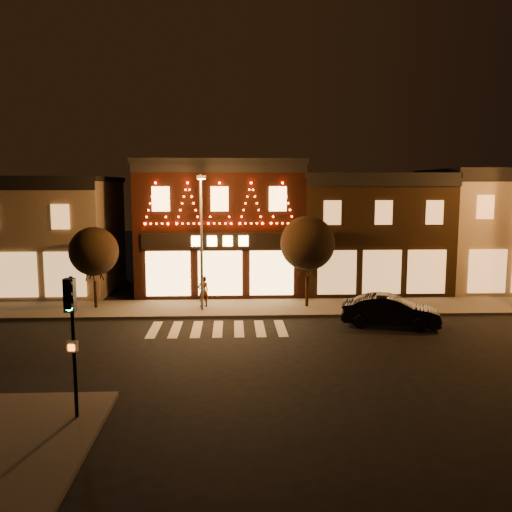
{
  "coord_description": "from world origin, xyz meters",
  "views": [
    {
      "loc": [
        0.69,
        -20.74,
        6.76
      ],
      "look_at": [
        1.81,
        4.0,
        3.49
      ],
      "focal_mm": 37.54,
      "sensor_mm": 36.0,
      "label": 1
    }
  ],
  "objects": [
    {
      "name": "building_right_b",
      "position": [
        18.5,
        13.99,
        3.91
      ],
      "size": [
        9.2,
        8.28,
        7.8
      ],
      "color": "#786B55",
      "rests_on": "ground"
    },
    {
      "name": "pedestrian",
      "position": [
        -0.9,
        8.13,
        1.0
      ],
      "size": [
        0.73,
        0.63,
        1.69
      ],
      "primitive_type": "imported",
      "rotation": [
        0.0,
        0.0,
        3.57
      ],
      "color": "gray",
      "rests_on": "sidewalk_far"
    },
    {
      "name": "sidewalk_far",
      "position": [
        2.0,
        8.0,
        0.07
      ],
      "size": [
        44.0,
        4.0,
        0.15
      ],
      "primitive_type": "cube",
      "color": "#47423D",
      "rests_on": "ground"
    },
    {
      "name": "tree_right",
      "position": [
        4.8,
        8.02,
        3.63
      ],
      "size": [
        2.98,
        2.98,
        4.98
      ],
      "rotation": [
        0.0,
        0.0,
        -0.07
      ],
      "color": "black",
      "rests_on": "sidewalk_far"
    },
    {
      "name": "dark_sedan",
      "position": [
        8.3,
        4.09,
        0.76
      ],
      "size": [
        4.88,
        2.78,
        1.52
      ],
      "primitive_type": "imported",
      "rotation": [
        0.0,
        0.0,
        1.3
      ],
      "color": "black",
      "rests_on": "ground"
    },
    {
      "name": "building_left",
      "position": [
        -13.0,
        13.99,
        3.66
      ],
      "size": [
        12.2,
        8.28,
        7.3
      ],
      "color": "#786B55",
      "rests_on": "ground"
    },
    {
      "name": "streetlamp_mid",
      "position": [
        -0.9,
        7.14,
        4.35
      ],
      "size": [
        0.47,
        1.64,
        7.16
      ],
      "rotation": [
        0.0,
        0.0,
        -0.09
      ],
      "color": "#59595E",
      "rests_on": "sidewalk_far"
    },
    {
      "name": "building_pulp",
      "position": [
        0.0,
        13.98,
        4.16
      ],
      "size": [
        10.2,
        8.34,
        8.3
      ],
      "color": "black",
      "rests_on": "ground"
    },
    {
      "name": "building_right_a",
      "position": [
        9.5,
        13.99,
        3.76
      ],
      "size": [
        9.2,
        8.28,
        7.5
      ],
      "color": "#312111",
      "rests_on": "ground"
    },
    {
      "name": "tree_left",
      "position": [
        -6.75,
        8.2,
        3.23
      ],
      "size": [
        2.63,
        2.63,
        4.4
      ],
      "rotation": [
        0.0,
        0.0,
        0.16
      ],
      "color": "black",
      "rests_on": "sidewalk_far"
    },
    {
      "name": "traffic_signal_near",
      "position": [
        -3.79,
        -5.99,
        3.04
      ],
      "size": [
        0.3,
        0.42,
        4.1
      ],
      "rotation": [
        0.0,
        0.0,
        -0.06
      ],
      "color": "black",
      "rests_on": "sidewalk_near"
    },
    {
      "name": "ground",
      "position": [
        0.0,
        0.0,
        0.0
      ],
      "size": [
        120.0,
        120.0,
        0.0
      ],
      "primitive_type": "plane",
      "color": "black",
      "rests_on": "ground"
    }
  ]
}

